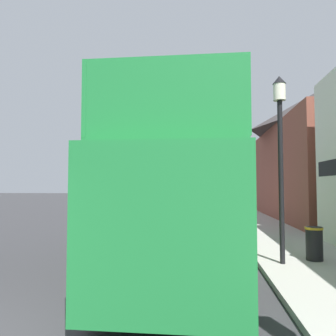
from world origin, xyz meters
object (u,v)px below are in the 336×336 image
Objects in this scene: parked_car_ahead_of_bus at (209,213)px; lamp_post_nearest at (280,134)px; lamp_post_second at (238,167)px; tour_bus at (185,198)px; litter_bin at (314,242)px.

lamp_post_nearest is at bearing -78.65° from parked_car_ahead_of_bus.
lamp_post_nearest is at bearing -89.07° from lamp_post_second.
litter_bin is (3.58, -0.60, -1.19)m from tour_bus.
tour_bus is 3.82m from litter_bin.
litter_bin is at bearing -9.66° from tour_bus.
tour_bus is 3.33m from lamp_post_nearest.
litter_bin is at bearing 26.45° from lamp_post_nearest.
lamp_post_nearest is 9.29m from lamp_post_second.
lamp_post_second reaches higher than parked_car_ahead_of_bus.
lamp_post_second reaches higher than tour_bus.
parked_car_ahead_of_bus is at bearing -173.88° from lamp_post_second.
lamp_post_second is 9.24m from litter_bin.
parked_car_ahead_of_bus is 0.94× the size of lamp_post_second.
lamp_post_second is at bearing 73.03° from tour_bus.
lamp_post_second is at bearing 6.53° from parked_car_ahead_of_bus.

